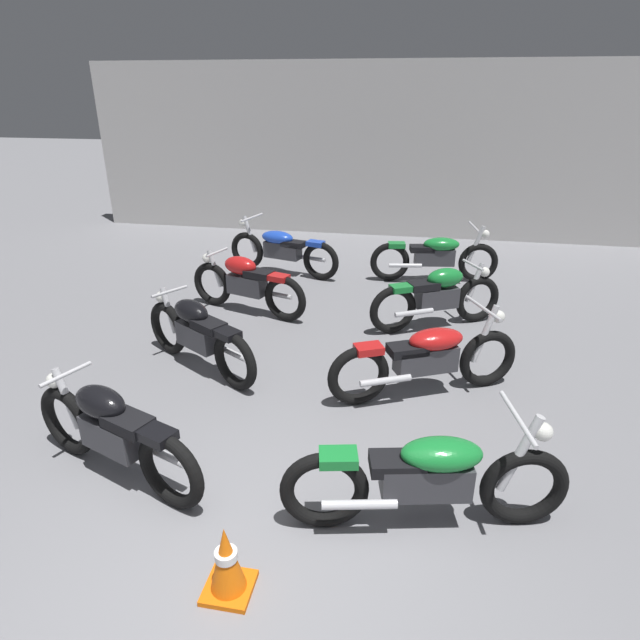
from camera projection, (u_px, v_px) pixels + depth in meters
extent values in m
plane|color=gray|center=(226.00, 597.00, 3.53)|extent=(60.00, 60.00, 0.00)
cube|color=#BCBAB7|center=(374.00, 152.00, 11.51)|extent=(12.65, 0.24, 3.60)
torus|color=black|center=(67.00, 421.00, 4.81)|extent=(0.66, 0.34, 0.67)
torus|color=black|center=(171.00, 471.00, 4.18)|extent=(0.66, 0.34, 0.67)
cylinder|color=silver|center=(67.00, 398.00, 4.67)|extent=(0.25, 0.15, 0.56)
cube|color=#38383D|center=(114.00, 434.00, 4.46)|extent=(0.62, 0.43, 0.28)
ellipsoid|color=black|center=(100.00, 402.00, 4.39)|extent=(0.59, 0.45, 0.26)
cube|color=black|center=(128.00, 422.00, 4.27)|extent=(0.46, 0.37, 0.10)
cube|color=black|center=(157.00, 435.00, 4.11)|extent=(0.33, 0.29, 0.08)
cylinder|color=silver|center=(66.00, 374.00, 4.53)|extent=(0.21, 0.46, 0.04)
sphere|color=white|center=(54.00, 380.00, 4.68)|extent=(0.14, 0.14, 0.14)
cylinder|color=silver|center=(161.00, 453.00, 4.41)|extent=(0.54, 0.26, 0.07)
torus|color=black|center=(168.00, 328.00, 6.65)|extent=(0.63, 0.44, 0.67)
torus|color=black|center=(235.00, 361.00, 5.85)|extent=(0.63, 0.44, 0.67)
cylinder|color=silver|center=(169.00, 310.00, 6.50)|extent=(0.24, 0.19, 0.56)
cube|color=#38383D|center=(198.00, 336.00, 6.21)|extent=(0.61, 0.50, 0.28)
ellipsoid|color=black|center=(191.00, 311.00, 6.16)|extent=(0.59, 0.51, 0.26)
cube|color=black|center=(209.00, 325.00, 5.99)|extent=(0.47, 0.41, 0.10)
cube|color=black|center=(227.00, 334.00, 5.79)|extent=(0.34, 0.32, 0.08)
cylinder|color=silver|center=(169.00, 292.00, 6.35)|extent=(0.28, 0.43, 0.04)
sphere|color=white|center=(161.00, 297.00, 6.53)|extent=(0.14, 0.14, 0.14)
cylinder|color=silver|center=(230.00, 352.00, 6.10)|extent=(0.51, 0.35, 0.07)
torus|color=black|center=(212.00, 284.00, 8.12)|extent=(0.67, 0.31, 0.67)
torus|color=black|center=(285.00, 299.00, 7.56)|extent=(0.67, 0.31, 0.67)
cylinder|color=silver|center=(215.00, 269.00, 7.98)|extent=(0.25, 0.14, 0.56)
cube|color=#38383D|center=(247.00, 285.00, 7.80)|extent=(0.62, 0.40, 0.28)
ellipsoid|color=red|center=(240.00, 265.00, 7.73)|extent=(0.58, 0.42, 0.26)
cube|color=black|center=(259.00, 274.00, 7.63)|extent=(0.45, 0.35, 0.10)
cube|color=red|center=(278.00, 278.00, 7.48)|extent=(0.33, 0.28, 0.08)
cylinder|color=silver|center=(217.00, 252.00, 7.85)|extent=(0.18, 0.47, 0.04)
sphere|color=white|center=(207.00, 258.00, 7.99)|extent=(0.14, 0.14, 0.14)
cylinder|color=silver|center=(275.00, 294.00, 7.78)|extent=(0.55, 0.23, 0.07)
torus|color=black|center=(247.00, 250.00, 9.79)|extent=(0.68, 0.28, 0.67)
torus|color=black|center=(321.00, 261.00, 9.19)|extent=(0.68, 0.28, 0.67)
cylinder|color=silver|center=(250.00, 234.00, 9.63)|extent=(0.28, 0.14, 0.66)
cube|color=#38383D|center=(283.00, 250.00, 9.45)|extent=(0.70, 0.41, 0.28)
ellipsoid|color=blue|center=(277.00, 237.00, 9.40)|extent=(0.66, 0.47, 0.22)
cube|color=black|center=(293.00, 244.00, 9.30)|extent=(0.45, 0.34, 0.10)
cube|color=blue|center=(316.00, 243.00, 9.11)|extent=(0.32, 0.27, 0.08)
cylinder|color=silver|center=(252.00, 217.00, 9.48)|extent=(0.22, 0.67, 0.04)
sphere|color=white|center=(243.00, 223.00, 9.61)|extent=(0.14, 0.14, 0.14)
cylinder|color=silver|center=(311.00, 258.00, 9.40)|extent=(0.55, 0.21, 0.07)
torus|color=black|center=(524.00, 487.00, 4.01)|extent=(0.68, 0.25, 0.67)
torus|color=black|center=(324.00, 490.00, 3.98)|extent=(0.68, 0.25, 0.67)
cylinder|color=silver|center=(520.00, 454.00, 3.89)|extent=(0.28, 0.13, 0.66)
cube|color=#38383D|center=(426.00, 478.00, 3.96)|extent=(0.70, 0.37, 0.28)
ellipsoid|color=#197F33|center=(442.00, 454.00, 3.87)|extent=(0.65, 0.44, 0.22)
cube|color=black|center=(397.00, 463.00, 3.89)|extent=(0.44, 0.32, 0.10)
cube|color=#197F33|center=(338.00, 458.00, 3.86)|extent=(0.32, 0.25, 0.08)
cylinder|color=silver|center=(518.00, 418.00, 3.76)|extent=(0.18, 0.67, 0.04)
sphere|color=white|center=(543.00, 432.00, 3.81)|extent=(0.14, 0.14, 0.14)
cylinder|color=silver|center=(359.00, 505.00, 3.87)|extent=(0.55, 0.18, 0.07)
torus|color=black|center=(487.00, 359.00, 5.90)|extent=(0.65, 0.39, 0.67)
torus|color=black|center=(358.00, 376.00, 5.55)|extent=(0.65, 0.39, 0.67)
cylinder|color=silver|center=(484.00, 334.00, 5.76)|extent=(0.28, 0.18, 0.66)
cube|color=#38383D|center=(426.00, 359.00, 5.69)|extent=(0.70, 0.50, 0.28)
ellipsoid|color=red|center=(436.00, 339.00, 5.62)|extent=(0.68, 0.55, 0.22)
cube|color=black|center=(407.00, 349.00, 5.58)|extent=(0.46, 0.39, 0.10)
cube|color=red|center=(369.00, 349.00, 5.45)|extent=(0.34, 0.30, 0.08)
cylinder|color=silver|center=(483.00, 308.00, 5.62)|extent=(0.32, 0.63, 0.04)
sphere|color=white|center=(498.00, 317.00, 5.71)|extent=(0.14, 0.14, 0.14)
cylinder|color=silver|center=(386.00, 381.00, 5.50)|extent=(0.53, 0.30, 0.07)
torus|color=black|center=(477.00, 299.00, 7.54)|extent=(0.64, 0.41, 0.67)
torus|color=black|center=(393.00, 310.00, 7.19)|extent=(0.64, 0.41, 0.67)
cylinder|color=silver|center=(475.00, 283.00, 7.42)|extent=(0.25, 0.18, 0.56)
cube|color=#38383D|center=(437.00, 298.00, 7.32)|extent=(0.62, 0.48, 0.28)
ellipsoid|color=#197F33|center=(445.00, 278.00, 7.24)|extent=(0.59, 0.49, 0.26)
cube|color=black|center=(423.00, 286.00, 7.18)|extent=(0.47, 0.40, 0.10)
cube|color=#197F33|center=(401.00, 288.00, 7.09)|extent=(0.34, 0.31, 0.08)
cylinder|color=silver|center=(473.00, 265.00, 7.29)|extent=(0.26, 0.44, 0.04)
sphere|color=white|center=(485.00, 272.00, 7.40)|extent=(0.14, 0.14, 0.14)
cylinder|color=silver|center=(414.00, 313.00, 7.15)|extent=(0.52, 0.32, 0.07)
torus|color=black|center=(478.00, 263.00, 9.10)|extent=(0.68, 0.21, 0.67)
torus|color=black|center=(390.00, 262.00, 9.15)|extent=(0.68, 0.21, 0.67)
cylinder|color=silver|center=(476.00, 245.00, 8.98)|extent=(0.28, 0.11, 0.66)
cube|color=#38383D|center=(434.00, 257.00, 9.08)|extent=(0.69, 0.34, 0.28)
ellipsoid|color=#197F33|center=(441.00, 244.00, 8.99)|extent=(0.64, 0.41, 0.22)
cube|color=black|center=(422.00, 249.00, 9.03)|extent=(0.43, 0.30, 0.10)
cube|color=#197F33|center=(397.00, 245.00, 9.02)|extent=(0.31, 0.24, 0.08)
cylinder|color=silver|center=(474.00, 227.00, 8.86)|extent=(0.14, 0.68, 0.04)
sphere|color=white|center=(485.00, 234.00, 8.90)|extent=(0.14, 0.14, 0.14)
cylinder|color=silver|center=(405.00, 265.00, 9.03)|extent=(0.55, 0.15, 0.07)
cube|color=orange|center=(230.00, 588.00, 3.57)|extent=(0.32, 0.32, 0.04)
cone|color=orange|center=(227.00, 558.00, 3.47)|extent=(0.24, 0.24, 0.50)
cylinder|color=white|center=(226.00, 555.00, 3.46)|extent=(0.15, 0.15, 0.06)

